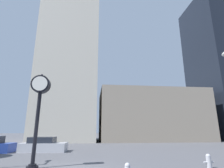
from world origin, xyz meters
The scene contains 6 objects.
building_tall_tower centered at (-3.19, 24.00, 15.24)m, with size 10.42×12.00×30.47m.
building_storefront_row centered at (12.39, 24.00, 4.52)m, with size 19.22×12.00×9.05m.
building_glass_modern centered at (30.05, 24.00, 15.65)m, with size 12.23×12.00×31.29m.
street_clock centered at (-1.62, 0.85, 3.63)m, with size 1.03×0.61×5.13m.
car_silver centered at (-3.01, 8.20, 0.55)m, with size 4.11×2.08×1.31m.
fire_hydrant_far centered at (7.52, -0.13, 0.37)m, with size 0.57×0.25×0.72m.
Camera 1 is at (1.44, -9.36, 1.95)m, focal length 28.00 mm.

